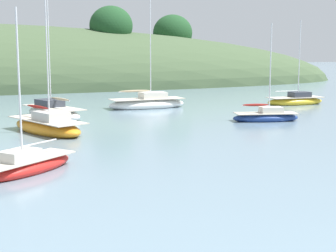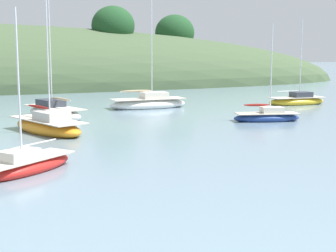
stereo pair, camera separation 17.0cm
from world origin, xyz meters
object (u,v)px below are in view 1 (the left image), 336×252
Objects in this scene: sailboat_red_portside at (47,126)px; sailboat_grey_yawl at (296,101)px; sailboat_yellow_far at (266,117)px; sailboat_white_near at (148,103)px; sailboat_cream_ketch at (53,112)px; sailboat_black_sloop at (26,165)px.

sailboat_grey_yawl is at bearing 21.42° from sailboat_red_portside.
sailboat_yellow_far is 0.69× the size of sailboat_white_near.
sailboat_yellow_far is (15.72, -7.31, -0.09)m from sailboat_cream_ketch.
sailboat_grey_yawl is (8.94, 9.81, 0.04)m from sailboat_yellow_far.
sailboat_red_portside is 16.83m from sailboat_yellow_far.
sailboat_red_portside is 15.75m from sailboat_white_near.
sailboat_black_sloop is (-18.70, -11.39, -0.01)m from sailboat_yellow_far.
sailboat_white_near reaches higher than sailboat_grey_yawl.
sailboat_cream_ketch is at bearing -174.19° from sailboat_grey_yawl.
sailboat_red_portside is 1.22× the size of sailboat_yellow_far.
sailboat_black_sloop is (-1.87, -11.10, -0.11)m from sailboat_red_portside.
sailboat_cream_ketch is at bearing 80.92° from sailboat_black_sloop.
sailboat_red_portside reaches higher than sailboat_black_sloop.
sailboat_cream_ketch is at bearing -155.77° from sailboat_white_near.
sailboat_red_portside is 1.08× the size of sailboat_grey_yawl.
sailboat_black_sloop is 25.99m from sailboat_white_near.
sailboat_red_portside is at bearing -98.34° from sailboat_cream_ketch.
sailboat_red_portside is 1.26× the size of sailboat_black_sloop.
sailboat_red_portside reaches higher than sailboat_grey_yawl.
sailboat_red_portside is at bearing -158.58° from sailboat_grey_yawl.
sailboat_cream_ketch is 24.79m from sailboat_grey_yawl.
sailboat_cream_ketch reaches higher than sailboat_black_sloop.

